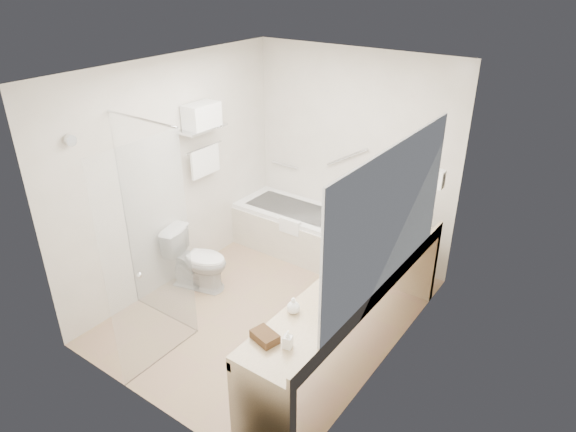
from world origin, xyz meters
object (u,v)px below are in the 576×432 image
Objects in this scene: toilet at (197,260)px; amenity_basket at (265,337)px; bathtub at (299,230)px; vanity_counter at (353,301)px; water_bottle_left at (412,219)px.

toilet is 3.49× the size of amenity_basket.
vanity_counter is at bearing -42.35° from bathtub.
amenity_basket is (1.81, -1.09, 0.54)m from toilet.
vanity_counter reaches higher than amenity_basket.
amenity_basket is (-0.16, -1.05, 0.24)m from vanity_counter.
amenity_basket reaches higher than toilet.
toilet is 3.79× the size of water_bottle_left.
toilet is at bearing 178.70° from vanity_counter.
amenity_basket is 1.09× the size of water_bottle_left.
vanity_counter is at bearing -89.26° from water_bottle_left.
water_bottle_left is at bearing -73.12° from toilet.
water_bottle_left is at bearing 86.38° from amenity_basket.
bathtub is at bearing -33.25° from toilet.
toilet is at bearing -148.39° from water_bottle_left.
water_bottle_left reaches higher than bathtub.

